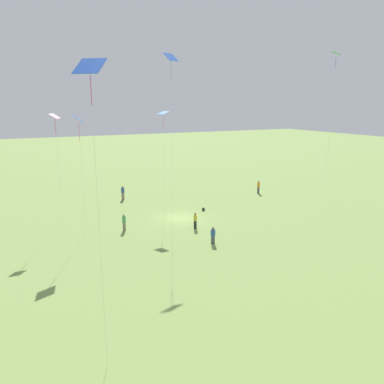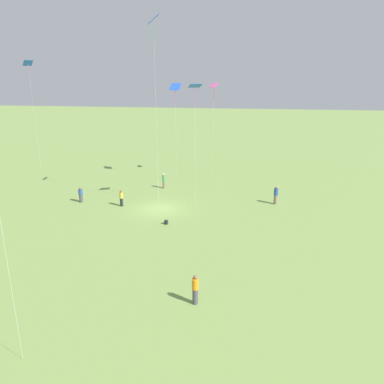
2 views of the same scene
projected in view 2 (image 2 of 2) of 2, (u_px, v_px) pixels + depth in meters
name	position (u px, v px, depth m)	size (l,w,h in m)	color
ground_plane	(161.00, 209.00, 36.77)	(240.00, 240.00, 0.00)	#7A994C
person_0	(276.00, 195.00, 37.83)	(0.56, 0.56, 1.89)	#847056
person_1	(81.00, 195.00, 38.48)	(0.48, 0.48, 1.59)	#4C4C51
person_2	(121.00, 198.00, 37.27)	(0.50, 0.50, 1.68)	#232328
person_3	(195.00, 290.00, 21.16)	(0.38, 0.38, 1.83)	#4C4C51
person_4	(164.00, 181.00, 43.20)	(0.48, 0.48, 1.77)	#847056
kite_0	(175.00, 89.00, 43.60)	(1.20, 1.40, 11.69)	blue
kite_1	(28.00, 67.00, 48.85)	(1.50, 1.47, 14.45)	blue
kite_2	(154.00, 26.00, 32.92)	(1.53, 1.35, 17.67)	blue
kite_4	(195.00, 90.00, 33.30)	(1.39, 1.41, 11.84)	blue
kite_6	(214.00, 89.00, 44.37)	(1.21, 1.23, 11.67)	#E54C99
picnic_bag_0	(166.00, 222.00, 32.87)	(0.34, 0.33, 0.37)	#262628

